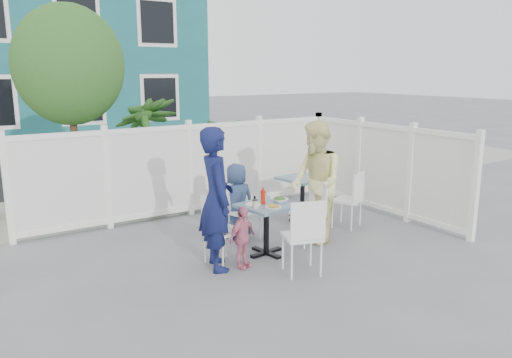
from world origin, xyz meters
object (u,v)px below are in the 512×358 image
man (216,199)px  boy (237,201)px  spare_table (303,187)px  chair_right (312,208)px  chair_left (219,225)px  chair_back (241,206)px  toddler (242,237)px  chair_near (304,232)px  main_table (266,216)px  woman (316,182)px

man → boy: size_ratio=1.59×
spare_table → chair_right: chair_right is taller
chair_left → chair_back: bearing=123.5°
chair_left → toddler: size_ratio=1.13×
spare_table → chair_near: bearing=-127.5°
man → toddler: man is taller
spare_table → chair_right: 1.20m
main_table → spare_table: (1.47, 1.07, 0.02)m
spare_table → woman: woman is taller
chair_near → man: size_ratio=0.53×
man → boy: bearing=-27.2°
man → toddler: 0.60m
toddler → main_table: bearing=3.9°
spare_table → chair_left: bearing=-154.3°
main_table → man: (-0.80, -0.05, 0.36)m
main_table → toddler: bearing=-155.9°
man → chair_near: bearing=-120.4°
spare_table → toddler: toddler is taller
chair_right → man: 1.69m
chair_near → man: bearing=152.5°
man → boy: 1.25m
main_table → boy: boy is taller
spare_table → woman: bearing=-118.8°
chair_right → chair_near: 1.25m
chair_near → boy: 1.70m
main_table → toddler: (-0.54, -0.24, -0.14)m
chair_back → chair_near: size_ratio=0.89×
boy → toddler: boy is taller
chair_left → woman: (1.65, 0.05, 0.36)m
spare_table → woman: size_ratio=0.43×
chair_near → boy: (0.03, 1.70, 0.01)m
spare_table → woman: (-0.56, -1.01, 0.34)m
man → main_table: bearing=-70.7°
man → spare_table: bearing=-48.1°
chair_back → woman: woman is taller
chair_near → woman: 1.35m
main_table → chair_near: 0.86m
main_table → chair_left: bearing=179.6°
main_table → boy: size_ratio=0.67×
chair_left → chair_right: chair_left is taller
man → toddler: (0.26, -0.19, -0.51)m
chair_back → boy: bearing=-87.1°
chair_right → spare_table: bearing=-28.1°
woman → spare_table: bearing=168.3°
chair_left → chair_near: chair_near is taller
spare_table → chair_back: (-1.42, -0.31, -0.06)m
chair_back → boy: (-0.03, 0.08, 0.07)m
toddler → chair_back: bearing=39.3°
main_table → chair_near: bearing=-91.0°
chair_left → chair_back: size_ratio=1.07×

